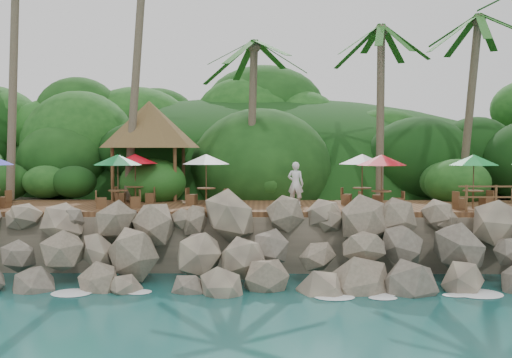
{
  "coord_description": "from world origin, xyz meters",
  "views": [
    {
      "loc": [
        0.28,
        -18.12,
        4.66
      ],
      "look_at": [
        0.0,
        6.0,
        3.4
      ],
      "focal_mm": 40.93,
      "sensor_mm": 36.0,
      "label": 1
    }
  ],
  "objects": [
    {
      "name": "ground",
      "position": [
        0.0,
        0.0,
        0.0
      ],
      "size": [
        140.0,
        140.0,
        0.0
      ],
      "primitive_type": "plane",
      "color": "#19514F",
      "rests_on": "ground"
    },
    {
      "name": "land_base",
      "position": [
        0.0,
        16.0,
        1.05
      ],
      "size": [
        32.0,
        25.2,
        2.1
      ],
      "primitive_type": "cube",
      "color": "gray",
      "rests_on": "ground"
    },
    {
      "name": "jungle_hill",
      "position": [
        0.0,
        23.5,
        0.0
      ],
      "size": [
        44.8,
        28.0,
        15.4
      ],
      "primitive_type": "ellipsoid",
      "color": "#143811",
      "rests_on": "ground"
    },
    {
      "name": "seawall",
      "position": [
        0.0,
        2.0,
        1.15
      ],
      "size": [
        29.0,
        4.0,
        2.3
      ],
      "primitive_type": null,
      "color": "gray",
      "rests_on": "ground"
    },
    {
      "name": "terrace",
      "position": [
        0.0,
        6.0,
        2.2
      ],
      "size": [
        26.0,
        5.0,
        0.2
      ],
      "primitive_type": "cube",
      "color": "brown",
      "rests_on": "land_base"
    },
    {
      "name": "jungle_foliage",
      "position": [
        0.0,
        15.0,
        0.0
      ],
      "size": [
        44.0,
        16.0,
        12.0
      ],
      "primitive_type": null,
      "color": "#143811",
      "rests_on": "ground"
    },
    {
      "name": "foam_line",
      "position": [
        0.0,
        0.3,
        0.03
      ],
      "size": [
        25.2,
        0.8,
        0.06
      ],
      "color": "white",
      "rests_on": "ground"
    },
    {
      "name": "palapa",
      "position": [
        -5.05,
        9.25,
        5.79
      ],
      "size": [
        4.74,
        4.74,
        4.6
      ],
      "color": "brown",
      "rests_on": "ground"
    },
    {
      "name": "dining_clusters",
      "position": [
        -0.59,
        5.48,
        4.07
      ],
      "size": [
        24.37,
        4.74,
        2.13
      ],
      "color": "brown",
      "rests_on": "terrace"
    },
    {
      "name": "waiter",
      "position": [
        1.63,
        5.83,
        3.21
      ],
      "size": [
        0.76,
        0.62,
        1.82
      ],
      "primitive_type": "imported",
      "rotation": [
        0.0,
        0.0,
        2.84
      ],
      "color": "silver",
      "rests_on": "terrace"
    }
  ]
}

